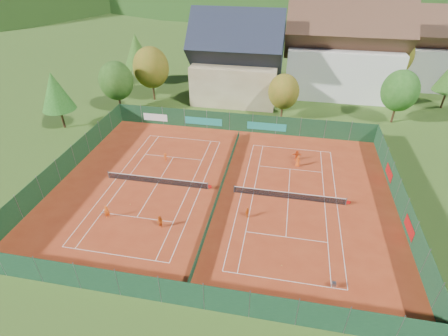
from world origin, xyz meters
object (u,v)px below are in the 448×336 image
(ball_hopper, at_px, (334,284))
(player_left_mid, at_px, (160,222))
(hotel_block_a, at_px, (343,55))
(player_right_near, at_px, (247,212))
(chalet, at_px, (237,63))
(player_right_far_b, at_px, (297,155))
(player_left_far, at_px, (165,157))
(player_left_near, at_px, (107,212))
(hotel_block_b, at_px, (411,52))
(player_right_far_a, at_px, (298,161))

(ball_hopper, bearing_deg, player_left_mid, 165.46)
(hotel_block_a, bearing_deg, player_right_near, -107.03)
(chalet, distance_m, player_right_far_b, 24.84)
(hotel_block_a, xyz_separation_m, ball_hopper, (-3.76, -47.90, -6.83))
(ball_hopper, xyz_separation_m, player_right_far_b, (-3.48, 20.83, 0.17))
(player_left_far, relative_size, player_right_far_b, 0.85)
(ball_hopper, bearing_deg, player_right_far_b, 99.49)
(chalet, height_order, player_left_near, chalet)
(player_left_near, xyz_separation_m, player_left_mid, (6.13, -0.43, -0.04))
(hotel_block_b, height_order, player_right_near, hotel_block_b)
(player_left_near, distance_m, player_right_far_b, 25.43)
(ball_hopper, height_order, player_right_far_a, player_right_far_a)
(player_right_near, xyz_separation_m, player_right_far_b, (5.04, 13.03, 0.09))
(player_left_near, xyz_separation_m, player_right_far_b, (19.80, 15.96, -0.06))
(chalet, bearing_deg, player_left_far, -102.95)
(hotel_block_b, relative_size, player_right_far_b, 11.92)
(player_left_far, bearing_deg, ball_hopper, 143.49)
(chalet, bearing_deg, player_right_far_b, -60.84)
(hotel_block_b, height_order, player_left_far, hotel_block_b)
(ball_hopper, bearing_deg, player_right_near, 137.50)
(player_left_far, bearing_deg, chalet, -100.12)
(player_left_near, relative_size, player_left_far, 1.28)
(chalet, relative_size, ball_hopper, 20.25)
(player_right_far_a, bearing_deg, player_left_near, 50.17)
(hotel_block_a, relative_size, player_left_mid, 14.39)
(chalet, bearing_deg, hotel_block_b, 22.99)
(hotel_block_a, relative_size, player_left_far, 17.52)
(hotel_block_a, xyz_separation_m, player_right_far_b, (-7.24, -27.07, -6.66))
(hotel_block_a, bearing_deg, player_left_far, -128.77)
(player_left_near, height_order, player_right_far_a, player_left_near)
(chalet, xyz_separation_m, player_left_mid, (-1.92, -37.45, -5.87))
(player_left_far, xyz_separation_m, player_right_near, (12.41, -9.35, 0.02))
(player_right_far_b, bearing_deg, hotel_block_a, -113.56)
(player_right_near, bearing_deg, ball_hopper, -106.45)
(player_left_mid, bearing_deg, hotel_block_a, 87.28)
(player_left_near, relative_size, player_right_far_a, 1.04)
(chalet, height_order, hotel_block_b, chalet)
(hotel_block_a, distance_m, player_left_near, 51.25)
(chalet, relative_size, player_left_near, 10.26)
(player_left_far, bearing_deg, player_right_near, 145.84)
(chalet, distance_m, player_right_far_a, 26.29)
(player_right_far_a, bearing_deg, hotel_block_b, -105.41)
(player_left_mid, bearing_deg, ball_hopper, 8.45)
(chalet, relative_size, player_right_near, 12.79)
(player_left_mid, height_order, player_right_far_b, player_left_mid)
(hotel_block_b, relative_size, player_left_near, 10.95)
(hotel_block_a, distance_m, player_right_far_b, 28.80)
(player_right_near, relative_size, player_right_far_a, 0.84)
(player_right_far_b, bearing_deg, player_right_far_a, 87.08)
(player_left_near, bearing_deg, player_left_far, 40.61)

